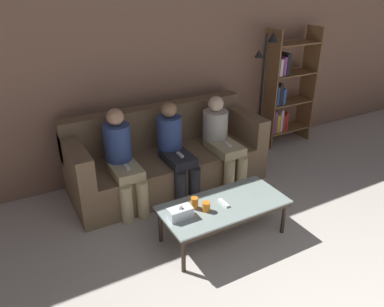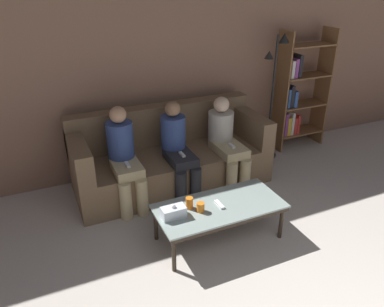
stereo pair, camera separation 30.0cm
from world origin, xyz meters
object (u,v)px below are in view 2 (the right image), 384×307
object	(u,v)px
seated_person_left_end	(124,156)
cup_near_right	(201,207)
standing_lamp	(274,85)
seated_person_mid_left	(177,148)
bookshelf	(296,95)
tissue_box	(174,212)
seated_person_mid_right	(225,140)
couch	(170,158)
coffee_table	(219,209)
cup_near_left	(189,203)
game_remote	(219,204)

from	to	relation	value
seated_person_left_end	cup_near_right	bearing A→B (deg)	-66.56
standing_lamp	seated_person_mid_left	world-z (taller)	standing_lamp
bookshelf	seated_person_mid_left	xyz separation A→B (m)	(-2.06, -0.52, -0.22)
seated_person_left_end	seated_person_mid_left	distance (m)	0.62
tissue_box	seated_person_mid_right	size ratio (longest dim) A/B	0.21
couch	coffee_table	distance (m)	1.23
cup_near_right	standing_lamp	size ratio (longest dim) A/B	0.05
coffee_table	seated_person_left_end	world-z (taller)	seated_person_left_end
tissue_box	standing_lamp	size ratio (longest dim) A/B	0.13
couch	seated_person_left_end	bearing A→B (deg)	-159.83
cup_near_right	seated_person_mid_left	size ratio (longest dim) A/B	0.08
cup_near_right	seated_person_mid_left	world-z (taller)	seated_person_mid_left
cup_near_right	tissue_box	world-z (taller)	tissue_box
cup_near_right	seated_person_left_end	bearing A→B (deg)	113.44
seated_person_left_end	seated_person_mid_right	size ratio (longest dim) A/B	1.05
couch	bookshelf	xyz separation A→B (m)	(2.06, 0.28, 0.46)
cup_near_left	standing_lamp	bearing A→B (deg)	35.69
bookshelf	standing_lamp	distance (m)	0.59
standing_lamp	seated_person_mid_right	xyz separation A→B (m)	(-0.93, -0.39, -0.47)
coffee_table	game_remote	bearing A→B (deg)	-94.47
cup_near_right	game_remote	world-z (taller)	cup_near_right
game_remote	bookshelf	world-z (taller)	bookshelf
tissue_box	game_remote	bearing A→B (deg)	-0.73
seated_person_left_end	game_remote	bearing A→B (deg)	-57.13
couch	game_remote	size ratio (longest dim) A/B	15.54
standing_lamp	seated_person_mid_right	world-z (taller)	standing_lamp
cup_near_left	bookshelf	distance (m)	2.75
seated_person_left_end	tissue_box	bearing A→B (deg)	-79.69
couch	seated_person_mid_right	size ratio (longest dim) A/B	2.19
game_remote	standing_lamp	distance (m)	2.15
seated_person_mid_left	seated_person_mid_right	xyz separation A→B (m)	(0.62, -0.01, -0.01)
standing_lamp	bookshelf	bearing A→B (deg)	15.40
tissue_box	bookshelf	world-z (taller)	bookshelf
game_remote	seated_person_left_end	xyz separation A→B (m)	(-0.65, 1.00, 0.19)
seated_person_mid_right	standing_lamp	bearing A→B (deg)	22.72
couch	standing_lamp	xyz separation A→B (m)	(1.55, 0.14, 0.70)
couch	standing_lamp	bearing A→B (deg)	5.14
couch	seated_person_left_end	size ratio (longest dim) A/B	2.08
seated_person_left_end	bookshelf	bearing A→B (deg)	10.75
game_remote	seated_person_mid_right	bearing A→B (deg)	58.67
seated_person_left_end	standing_lamp	bearing A→B (deg)	9.63
bookshelf	standing_lamp	bearing A→B (deg)	-164.60
couch	cup_near_left	xyz separation A→B (m)	(-0.26, -1.16, 0.11)
bookshelf	standing_lamp	world-z (taller)	bookshelf
seated_person_mid_right	cup_near_left	bearing A→B (deg)	-134.04
cup_near_left	seated_person_mid_left	world-z (taller)	seated_person_mid_left
couch	tissue_box	xyz separation A→B (m)	(-0.44, -1.23, 0.10)
tissue_box	seated_person_left_end	xyz separation A→B (m)	(-0.18, 1.00, 0.15)
cup_near_left	seated_person_mid_left	bearing A→B (deg)	74.43
coffee_table	standing_lamp	world-z (taller)	standing_lamp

